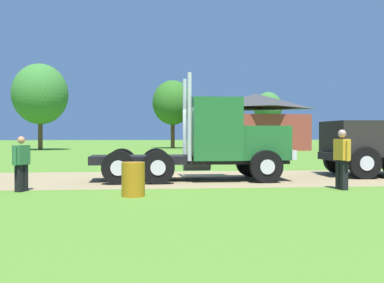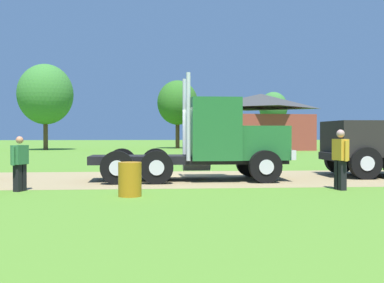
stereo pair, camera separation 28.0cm
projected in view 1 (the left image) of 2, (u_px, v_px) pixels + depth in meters
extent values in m
plane|color=#518028|center=(193.00, 178.00, 16.76)|extent=(200.00, 200.00, 0.00)
cube|color=#947F56|center=(193.00, 178.00, 16.76)|extent=(120.00, 6.22, 0.01)
cube|color=black|center=(189.00, 159.00, 16.08)|extent=(6.74, 1.58, 0.28)
cube|color=#23662D|center=(260.00, 143.00, 16.33)|extent=(1.70, 2.01, 1.16)
cube|color=silver|center=(285.00, 154.00, 16.43)|extent=(0.18, 2.18, 0.32)
cube|color=#23662D|center=(214.00, 129.00, 16.15)|extent=(1.66, 2.29, 2.10)
cube|color=#2D3D4C|center=(237.00, 117.00, 16.23)|extent=(0.06, 1.89, 0.92)
cylinder|color=silver|center=(185.00, 119.00, 16.94)|extent=(0.14, 0.14, 2.89)
cylinder|color=silver|center=(190.00, 117.00, 15.15)|extent=(0.14, 0.14, 2.89)
cylinder|color=silver|center=(197.00, 164.00, 17.11)|extent=(1.01, 0.53, 0.52)
cylinder|color=black|center=(250.00, 162.00, 17.46)|extent=(1.08, 0.31, 1.08)
cylinder|color=silver|center=(249.00, 162.00, 17.62)|extent=(0.48, 0.04, 0.48)
cylinder|color=black|center=(266.00, 167.00, 15.21)|extent=(1.08, 0.31, 1.08)
cylinder|color=silver|center=(268.00, 167.00, 15.05)|extent=(0.48, 0.04, 0.48)
cylinder|color=black|center=(122.00, 163.00, 16.97)|extent=(1.08, 0.31, 1.08)
cylinder|color=silver|center=(122.00, 163.00, 17.13)|extent=(0.48, 0.04, 0.48)
cylinder|color=black|center=(118.00, 168.00, 14.71)|extent=(1.08, 0.31, 1.08)
cylinder|color=silver|center=(118.00, 168.00, 14.55)|extent=(0.48, 0.04, 0.48)
cylinder|color=black|center=(156.00, 163.00, 17.10)|extent=(1.08, 0.31, 1.08)
cylinder|color=silver|center=(156.00, 163.00, 17.26)|extent=(0.48, 0.04, 0.48)
cylinder|color=black|center=(158.00, 167.00, 14.84)|extent=(1.08, 0.31, 1.08)
cylinder|color=silver|center=(158.00, 168.00, 14.68)|extent=(0.48, 0.04, 0.48)
cube|color=black|center=(372.00, 139.00, 17.72)|extent=(3.28, 2.39, 1.33)
cylinder|color=black|center=(338.00, 159.00, 18.84)|extent=(1.15, 0.30, 1.15)
cylinder|color=silver|center=(336.00, 159.00, 19.00)|extent=(0.52, 0.04, 0.52)
cylinder|color=black|center=(365.00, 163.00, 16.47)|extent=(1.15, 0.30, 1.15)
cylinder|color=silver|center=(367.00, 163.00, 16.31)|extent=(0.52, 0.04, 0.52)
cylinder|color=black|center=(367.00, 159.00, 18.95)|extent=(1.15, 0.30, 1.15)
cylinder|color=silver|center=(366.00, 159.00, 19.11)|extent=(0.52, 0.04, 0.52)
cube|color=gold|center=(342.00, 150.00, 13.38)|extent=(0.35, 0.52, 0.61)
sphere|color=tan|center=(342.00, 134.00, 13.37)|extent=(0.23, 0.23, 0.23)
cube|color=black|center=(340.00, 175.00, 13.49)|extent=(0.21, 0.19, 0.86)
cube|color=black|center=(344.00, 175.00, 13.29)|extent=(0.21, 0.19, 0.86)
cylinder|color=gold|center=(336.00, 150.00, 13.66)|extent=(0.10, 0.10, 0.58)
cylinder|color=gold|center=(348.00, 151.00, 13.10)|extent=(0.10, 0.10, 0.58)
cube|color=#33723F|center=(21.00, 155.00, 12.94)|extent=(0.42, 0.53, 0.54)
sphere|color=#D7815A|center=(21.00, 140.00, 12.93)|extent=(0.21, 0.21, 0.21)
cube|color=black|center=(24.00, 178.00, 13.04)|extent=(0.23, 0.22, 0.76)
cube|color=black|center=(19.00, 178.00, 12.85)|extent=(0.23, 0.22, 0.76)
cylinder|color=#33723F|center=(28.00, 155.00, 13.20)|extent=(0.10, 0.10, 0.51)
cylinder|color=#33723F|center=(15.00, 156.00, 12.67)|extent=(0.10, 0.10, 0.51)
cylinder|color=#B27214|center=(133.00, 179.00, 11.94)|extent=(0.60, 0.60, 0.89)
cube|color=#943B2F|center=(256.00, 133.00, 46.61)|extent=(9.21, 7.81, 3.45)
pyramid|color=#3A3A3A|center=(256.00, 101.00, 46.56)|extent=(9.67, 8.20, 1.44)
cube|color=black|center=(255.00, 139.00, 42.85)|extent=(1.80, 0.20, 2.20)
cylinder|color=#513823|center=(40.00, 133.00, 45.43)|extent=(0.44, 0.44, 3.33)
ellipsoid|color=#37772E|center=(40.00, 94.00, 45.36)|extent=(5.39, 5.39, 5.93)
cylinder|color=#513823|center=(173.00, 134.00, 50.58)|extent=(0.44, 0.44, 3.24)
ellipsoid|color=#2E661F|center=(173.00, 103.00, 50.52)|extent=(4.41, 4.41, 4.85)
cylinder|color=#513823|center=(268.00, 132.00, 59.73)|extent=(0.44, 0.44, 3.52)
ellipsoid|color=#367331|center=(268.00, 108.00, 59.68)|extent=(3.63, 3.63, 4.00)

